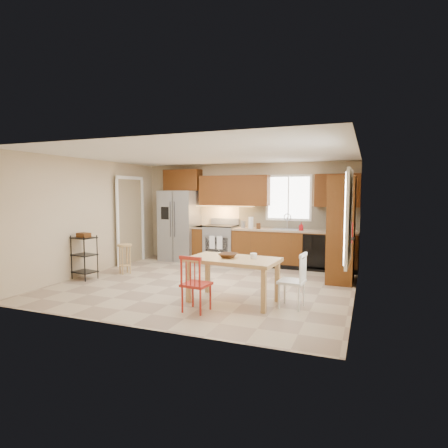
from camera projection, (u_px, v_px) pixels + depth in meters
floor at (206, 284)px, 7.32m from camera, size 5.50×5.50×0.00m
ceiling at (205, 155)px, 7.10m from camera, size 5.50×5.00×0.02m
wall_back at (246, 213)px, 9.53m from camera, size 5.50×0.02×2.50m
wall_front at (128, 234)px, 4.89m from camera, size 5.50×0.02×2.50m
wall_left at (91, 217)px, 8.20m from camera, size 0.02×5.00×2.50m
wall_right at (357, 225)px, 6.21m from camera, size 0.02×5.00×2.50m
refrigerator at (180, 225)px, 9.82m from camera, size 0.92×0.75×1.82m
range_stove at (221, 244)px, 9.50m from camera, size 0.76×0.63×0.92m
base_cabinet_narrow at (202, 244)px, 9.72m from camera, size 0.30×0.60×0.90m
base_cabinet_run at (293, 249)px, 8.85m from camera, size 2.92×0.60×0.90m
dishwasher at (316, 252)px, 8.38m from camera, size 0.60×0.02×0.78m
backsplash at (296, 217)px, 9.05m from camera, size 2.92×0.03×0.55m
upper_over_fridge at (183, 180)px, 9.91m from camera, size 1.00×0.35×0.55m
upper_left_block at (234, 191)px, 9.41m from camera, size 1.80×0.35×0.75m
upper_right_block at (338, 190)px, 8.50m from camera, size 1.00×0.35×0.75m
window_back at (289, 198)px, 9.08m from camera, size 1.12×0.04×1.12m
sink at (286, 231)px, 8.89m from camera, size 0.62×0.46×0.16m
undercab_glow at (223, 206)px, 9.53m from camera, size 1.60×0.30×0.01m
soap_bottle at (301, 226)px, 8.64m from camera, size 0.09×0.09×0.19m
paper_towel at (251, 223)px, 9.13m from camera, size 0.12×0.12×0.28m
canister_steel at (243, 224)px, 9.21m from camera, size 0.11×0.11×0.18m
canister_wood at (258, 226)px, 9.04m from camera, size 0.10×0.10×0.14m
pantry at (341, 229)px, 7.46m from camera, size 0.50×0.95×2.10m
fire_extinguisher at (349, 233)px, 6.41m from camera, size 0.12×0.12×0.36m
window_right at (349, 217)px, 5.15m from camera, size 0.04×1.02×1.32m
doorway at (130, 221)px, 9.40m from camera, size 0.04×0.95×2.10m
dining_table at (233, 280)px, 6.10m from camera, size 1.51×0.93×0.71m
chair_red at (196, 283)px, 5.61m from camera, size 0.43×0.43×0.85m
chair_white at (292, 280)px, 5.79m from camera, size 0.43×0.43×0.85m
table_bowl at (228, 258)px, 6.10m from camera, size 0.32×0.32×0.07m
table_jar at (253, 257)px, 6.03m from camera, size 0.11×0.11×0.12m
bar_stool at (125, 259)px, 8.20m from camera, size 0.39×0.39×0.65m
utility_cart at (84, 257)px, 7.69m from camera, size 0.51×0.43×0.91m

